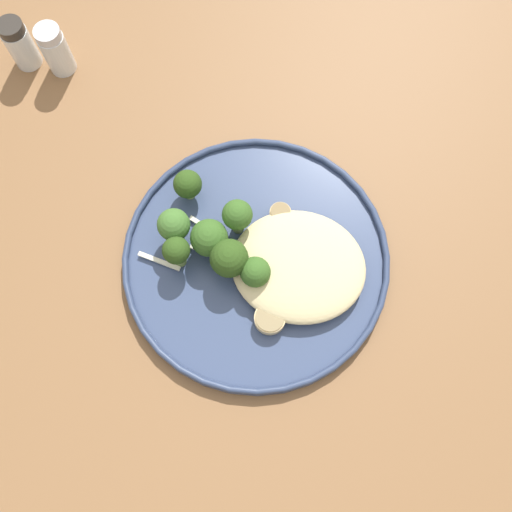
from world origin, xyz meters
TOP-DOWN VIEW (x-y plane):
  - ground at (0.00, 0.00)m, footprint 6.00×6.00m
  - wooden_dining_table at (0.00, 0.00)m, footprint 1.40×1.00m
  - dinner_plate at (-0.04, -0.02)m, footprint 0.29×0.29m
  - noodle_bed at (-0.08, -0.02)m, footprint 0.14×0.13m
  - seared_scallop_right_edge at (-0.08, -0.04)m, footprint 0.02×0.02m
  - seared_scallop_tilted_round at (-0.05, -0.08)m, footprint 0.02×0.02m
  - seared_scallop_center_golden at (-0.08, -0.02)m, footprint 0.03×0.03m
  - seared_scallop_left_edge at (-0.06, -0.05)m, footprint 0.03×0.03m
  - seared_scallop_tiny_bay at (-0.06, 0.04)m, footprint 0.03×0.03m
  - seared_scallop_large_seared at (-0.11, 0.01)m, footprint 0.03×0.03m
  - broccoli_floret_tall_stalk at (0.02, -0.03)m, footprint 0.04×0.04m
  - broccoli_floret_rear_charred at (0.04, -0.01)m, footprint 0.03×0.03m
  - broccoli_floret_near_rim at (-0.01, -0.01)m, footprint 0.04×0.04m
  - broccoli_floret_center_pile at (-0.04, 0.00)m, footprint 0.03×0.03m
  - broccoli_floret_small_sprig at (0.05, -0.08)m, footprint 0.03×0.03m
  - broccoli_floret_front_edge at (0.05, -0.03)m, footprint 0.03×0.03m
  - broccoli_floret_split_head at (-0.01, -0.06)m, footprint 0.03×0.03m
  - onion_sliver_pale_crescent at (-0.01, -0.02)m, footprint 0.03×0.04m
  - onion_sliver_short_strip at (0.07, -0.00)m, footprint 0.05×0.01m
  - onion_sliver_long_sliver at (0.03, -0.05)m, footprint 0.04×0.02m
  - onion_sliver_curled_piece at (0.01, -0.02)m, footprint 0.05×0.01m
  - salt_shaker at (0.24, -0.23)m, footprint 0.03×0.03m
  - pepper_shaker at (0.29, -0.23)m, footprint 0.03×0.03m

SIDE VIEW (x-z plane):
  - ground at x=0.00m, z-range 0.00..0.00m
  - wooden_dining_table at x=0.00m, z-range 0.29..1.03m
  - dinner_plate at x=-0.04m, z-range 0.74..0.76m
  - onion_sliver_pale_crescent at x=-0.01m, z-range 0.75..0.76m
  - onion_sliver_short_strip at x=0.07m, z-range 0.75..0.76m
  - onion_sliver_long_sliver at x=0.03m, z-range 0.75..0.76m
  - onion_sliver_curled_piece at x=0.01m, z-range 0.75..0.76m
  - seared_scallop_tiny_bay at x=-0.06m, z-range 0.75..0.77m
  - seared_scallop_center_golden at x=-0.08m, z-range 0.75..0.77m
  - seared_scallop_large_seared at x=-0.11m, z-range 0.75..0.77m
  - seared_scallop_tilted_round at x=-0.05m, z-range 0.75..0.77m
  - seared_scallop_right_edge at x=-0.08m, z-range 0.75..0.77m
  - seared_scallop_left_edge at x=-0.06m, z-range 0.75..0.77m
  - noodle_bed at x=-0.08m, z-range 0.75..0.78m
  - salt_shaker at x=0.24m, z-range 0.74..0.81m
  - pepper_shaker at x=0.29m, z-range 0.74..0.81m
  - broccoli_floret_small_sprig at x=0.05m, z-range 0.75..0.80m
  - broccoli_floret_center_pile at x=-0.04m, z-range 0.75..0.80m
  - broccoli_floret_tall_stalk at x=0.02m, z-range 0.75..0.81m
  - broccoli_floret_rear_charred at x=0.04m, z-range 0.76..0.81m
  - broccoli_floret_front_edge at x=0.05m, z-range 0.76..0.81m
  - broccoli_floret_near_rim at x=-0.01m, z-range 0.76..0.81m
  - broccoli_floret_split_head at x=-0.01m, z-range 0.76..0.81m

